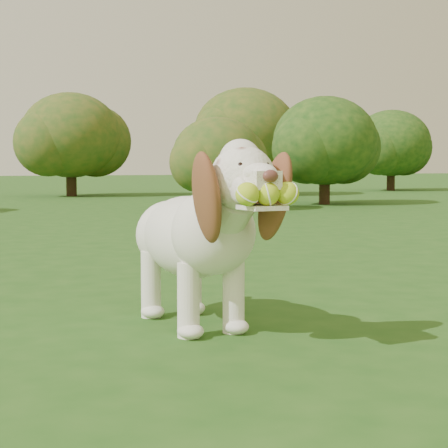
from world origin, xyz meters
name	(u,v)px	position (x,y,z in m)	size (l,w,h in m)	color
ground	(311,321)	(0.00, 0.00, 0.00)	(80.00, 80.00, 0.00)	#1F4D16
dog	(199,230)	(-0.46, 0.04, 0.38)	(0.38, 1.08, 0.70)	white
shrub_f	(245,132)	(4.92, 11.19, 1.27)	(2.09, 2.09, 2.16)	#382314
shrub_d	(325,141)	(4.58, 7.53, 0.99)	(1.62, 1.62, 1.68)	#382314
shrub_i	(71,135)	(1.58, 12.10, 1.19)	(1.95, 1.95, 2.02)	#382314
shrub_c	(217,155)	(2.47, 6.84, 0.74)	(1.22, 1.22, 1.27)	#382314
shrub_h	(391,143)	(9.24, 12.25, 1.13)	(1.85, 1.85, 1.91)	#382314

